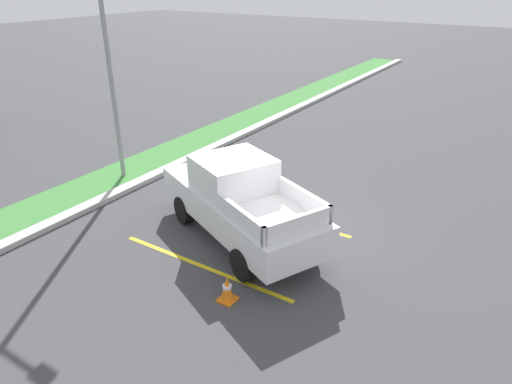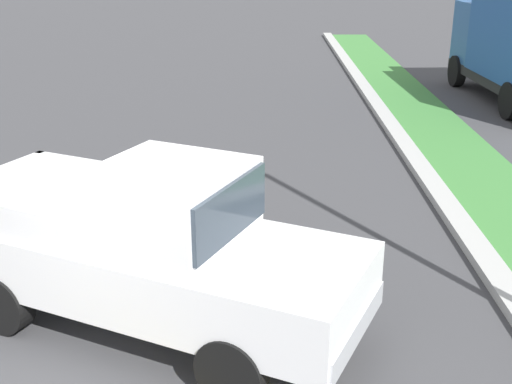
# 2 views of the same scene
# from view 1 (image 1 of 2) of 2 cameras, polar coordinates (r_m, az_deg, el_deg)

# --- Properties ---
(ground_plane) EXTENTS (120.00, 120.00, 0.00)m
(ground_plane) POSITION_cam_1_polar(r_m,az_deg,el_deg) (12.35, 1.21, -4.73)
(ground_plane) COLOR #424244
(parking_line_near) EXTENTS (0.12, 4.80, 0.01)m
(parking_line_near) POSITION_cam_1_polar(r_m,az_deg,el_deg) (10.99, -6.52, -9.08)
(parking_line_near) COLOR yellow
(parking_line_near) RESTS_ON ground
(parking_line_far) EXTENTS (0.12, 4.80, 0.01)m
(parking_line_far) POSITION_cam_1_polar(r_m,az_deg,el_deg) (13.16, 1.92, -2.69)
(parking_line_far) COLOR yellow
(parking_line_far) RESTS_ON ground
(curb_strip) EXTENTS (56.00, 0.40, 0.15)m
(curb_strip) POSITION_cam_1_polar(r_m,az_deg,el_deg) (15.23, -15.03, 0.75)
(curb_strip) COLOR #B2B2AD
(curb_strip) RESTS_ON ground
(grass_median) EXTENTS (56.00, 1.80, 0.06)m
(grass_median) POSITION_cam_1_polar(r_m,az_deg,el_deg) (16.03, -17.72, 1.48)
(grass_median) COLOR #42843D
(grass_median) RESTS_ON ground
(pickup_truck_main) EXTENTS (3.90, 5.53, 2.10)m
(pickup_truck_main) POSITION_cam_1_polar(r_m,az_deg,el_deg) (11.57, -2.10, -1.09)
(pickup_truck_main) COLOR black
(pickup_truck_main) RESTS_ON ground
(street_light) EXTENTS (0.24, 1.49, 7.01)m
(street_light) POSITION_cam_1_polar(r_m,az_deg,el_deg) (15.00, -17.41, 16.06)
(street_light) COLOR gray
(street_light) RESTS_ON ground
(traffic_cone) EXTENTS (0.36, 0.36, 0.60)m
(traffic_cone) POSITION_cam_1_polar(r_m,az_deg,el_deg) (9.77, -3.56, -11.80)
(traffic_cone) COLOR orange
(traffic_cone) RESTS_ON ground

